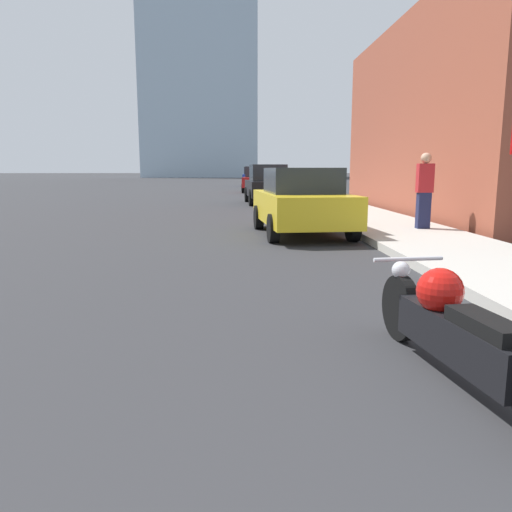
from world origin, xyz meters
The scene contains 7 objects.
sidewalk centered at (4.73, 40.00, 0.07)m, with size 2.41×240.00×0.15m.
motorcycle centered at (2.40, 4.82, 0.38)m, with size 0.62×2.41×0.78m.
parked_car_yellow centered at (2.36, 12.93, 0.77)m, with size 2.13×4.05×1.54m.
parked_car_black centered at (2.25, 23.54, 0.85)m, with size 1.99×4.35×1.70m.
parked_car_red centered at (2.32, 34.54, 0.84)m, with size 2.22×4.08×1.68m.
parked_car_blue centered at (2.42, 46.47, 0.85)m, with size 2.05×3.91×1.72m.
pedestrian centered at (5.17, 12.81, 1.04)m, with size 0.36×0.24×1.72m.
Camera 1 is at (0.83, 1.45, 1.51)m, focal length 35.00 mm.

